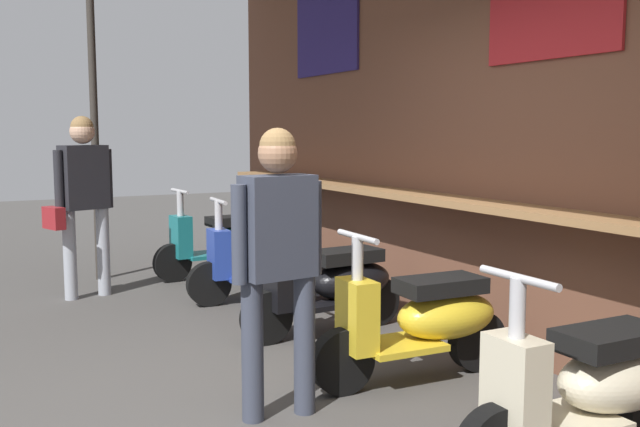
# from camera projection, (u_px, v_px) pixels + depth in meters

# --- Properties ---
(ground_plane) EXTENTS (27.71, 27.71, 0.00)m
(ground_plane) POSITION_uv_depth(u_px,v_px,m) (269.00, 412.00, 3.98)
(ground_plane) COLOR #474442
(market_stall_facade) EXTENTS (9.90, 2.40, 3.84)m
(market_stall_facade) POSITION_uv_depth(u_px,v_px,m) (532.00, 47.00, 4.60)
(market_stall_facade) COLOR brown
(market_stall_facade) RESTS_ON ground_plane
(scooter_teal) EXTENTS (0.48, 1.40, 0.97)m
(scooter_teal) POSITION_uv_depth(u_px,v_px,m) (223.00, 241.00, 7.70)
(scooter_teal) COLOR #197075
(scooter_teal) RESTS_ON ground_plane
(scooter_blue) EXTENTS (0.49, 1.40, 0.97)m
(scooter_blue) POSITION_uv_depth(u_px,v_px,m) (270.00, 259.00, 6.60)
(scooter_blue) COLOR #233D9E
(scooter_blue) RESTS_ON ground_plane
(scooter_black) EXTENTS (0.48, 1.40, 0.97)m
(scooter_black) POSITION_uv_depth(u_px,v_px,m) (333.00, 284.00, 5.52)
(scooter_black) COLOR black
(scooter_black) RESTS_ON ground_plane
(scooter_yellow) EXTENTS (0.46, 1.40, 0.97)m
(scooter_yellow) POSITION_uv_depth(u_px,v_px,m) (424.00, 320.00, 4.46)
(scooter_yellow) COLOR gold
(scooter_yellow) RESTS_ON ground_plane
(scooter_cream) EXTENTS (0.46, 1.40, 0.97)m
(scooter_cream) POSITION_uv_depth(u_px,v_px,m) (593.00, 387.00, 3.30)
(scooter_cream) COLOR beige
(scooter_cream) RESTS_ON ground_plane
(shopper_with_handbag) EXTENTS (0.43, 0.66, 1.71)m
(shopper_with_handbag) POSITION_uv_depth(u_px,v_px,m) (83.00, 187.00, 6.62)
(shopper_with_handbag) COLOR #999EA8
(shopper_with_handbag) RESTS_ON ground_plane
(shopper_browsing) EXTENTS (0.24, 0.55, 1.59)m
(shopper_browsing) POSITION_uv_depth(u_px,v_px,m) (278.00, 244.00, 3.82)
(shopper_browsing) COLOR #383D4C
(shopper_browsing) RESTS_ON ground_plane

